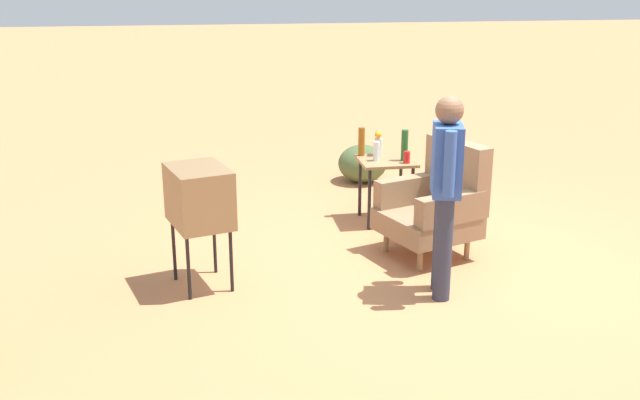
% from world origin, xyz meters
% --- Properties ---
extents(ground_plane, '(60.00, 60.00, 0.00)m').
position_xyz_m(ground_plane, '(0.00, 0.00, 0.00)').
color(ground_plane, '#C17A4C').
extents(armchair, '(0.98, 0.99, 1.06)m').
position_xyz_m(armchair, '(-0.33, -0.03, 0.50)').
color(armchair, '#937047').
rests_on(armchair, ground).
extents(side_table, '(0.56, 0.56, 0.67)m').
position_xyz_m(side_table, '(-1.31, -0.26, 0.57)').
color(side_table, black).
rests_on(side_table, ground).
extents(tv_on_stand, '(0.70, 0.59, 1.03)m').
position_xyz_m(tv_on_stand, '(0.04, -2.17, 0.78)').
color(tv_on_stand, black).
rests_on(tv_on_stand, ground).
extents(person_standing, '(0.56, 0.30, 1.64)m').
position_xyz_m(person_standing, '(0.53, -0.26, 0.94)').
color(person_standing, '#2D3347').
rests_on(person_standing, ground).
extents(bottle_tall_amber, '(0.07, 0.07, 0.30)m').
position_xyz_m(bottle_tall_amber, '(-1.53, -0.48, 0.82)').
color(bottle_tall_amber, brown).
rests_on(bottle_tall_amber, side_table).
extents(soda_can_red, '(0.07, 0.07, 0.12)m').
position_xyz_m(soda_can_red, '(-1.14, -0.09, 0.73)').
color(soda_can_red, red).
rests_on(soda_can_red, side_table).
extents(bottle_wine_green, '(0.07, 0.07, 0.32)m').
position_xyz_m(bottle_wine_green, '(-1.25, -0.08, 0.83)').
color(bottle_wine_green, '#1E5623').
rests_on(bottle_wine_green, side_table).
extents(bottle_short_clear, '(0.06, 0.06, 0.20)m').
position_xyz_m(bottle_short_clear, '(-1.29, -0.37, 0.77)').
color(bottle_short_clear, silver).
rests_on(bottle_short_clear, side_table).
extents(flower_vase, '(0.14, 0.10, 0.27)m').
position_xyz_m(flower_vase, '(-1.52, -0.30, 0.82)').
color(flower_vase, silver).
rests_on(flower_vase, side_table).
extents(shrub_near, '(0.60, 0.60, 0.47)m').
position_xyz_m(shrub_near, '(-2.83, -0.17, 0.23)').
color(shrub_near, '#475B33').
rests_on(shrub_near, ground).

